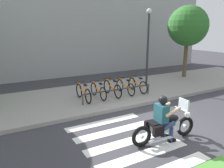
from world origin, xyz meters
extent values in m
plane|color=#38383D|center=(0.00, 0.00, 0.00)|extent=(48.00, 48.00, 0.00)
cube|color=gray|center=(0.00, 4.48, 0.07)|extent=(24.00, 4.40, 0.15)
cube|color=white|center=(-1.42, -0.80, 0.00)|extent=(2.80, 0.40, 0.01)
cube|color=white|center=(-1.42, 0.00, 0.00)|extent=(2.80, 0.40, 0.01)
cube|color=white|center=(-1.42, 0.80, 0.00)|extent=(2.80, 0.40, 0.01)
cube|color=white|center=(-1.42, 1.60, 0.00)|extent=(2.80, 0.40, 0.01)
torus|color=black|center=(0.35, -0.53, 0.31)|extent=(0.64, 0.16, 0.63)
cylinder|color=silver|center=(0.35, -0.53, 0.31)|extent=(0.12, 0.11, 0.11)
torus|color=black|center=(-1.24, -0.42, 0.31)|extent=(0.64, 0.16, 0.63)
cylinder|color=silver|center=(-1.24, -0.42, 0.31)|extent=(0.12, 0.11, 0.11)
cube|color=silver|center=(-0.44, -0.47, 0.45)|extent=(0.89, 0.34, 0.28)
ellipsoid|color=black|center=(-0.23, -0.49, 0.67)|extent=(0.54, 0.32, 0.22)
cube|color=black|center=(-0.66, -0.46, 0.60)|extent=(0.58, 0.32, 0.10)
cube|color=black|center=(-0.82, -0.23, 0.49)|extent=(0.33, 0.14, 0.28)
cube|color=black|center=(-0.85, -0.67, 0.49)|extent=(0.33, 0.14, 0.28)
cylinder|color=silver|center=(0.19, -0.52, 0.88)|extent=(0.07, 0.62, 0.03)
sphere|color=white|center=(0.40, -0.53, 0.68)|extent=(0.18, 0.18, 0.18)
cube|color=silver|center=(0.22, -0.52, 1.06)|extent=(0.07, 0.40, 0.32)
cylinder|color=silver|center=(-0.72, -0.63, 0.19)|extent=(0.79, 0.14, 0.08)
cube|color=#1E4C59|center=(-0.59, -0.46, 0.90)|extent=(0.29, 0.42, 0.52)
sphere|color=black|center=(-0.56, -0.47, 1.30)|extent=(0.26, 0.26, 0.26)
cylinder|color=tan|center=(-0.35, -0.26, 0.98)|extent=(0.52, 0.13, 0.26)
cylinder|color=tan|center=(-0.38, -0.70, 0.98)|extent=(0.52, 0.13, 0.26)
cylinder|color=navy|center=(-0.43, -0.31, 0.54)|extent=(0.45, 0.17, 0.24)
cylinder|color=navy|center=(-0.31, -0.32, 0.23)|extent=(0.11, 0.11, 0.46)
cube|color=black|center=(-0.27, -0.33, 0.04)|extent=(0.25, 0.12, 0.08)
cylinder|color=navy|center=(-0.46, -0.63, 0.54)|extent=(0.45, 0.17, 0.24)
cylinder|color=navy|center=(-0.34, -0.64, 0.23)|extent=(0.11, 0.11, 0.46)
cube|color=black|center=(-0.30, -0.64, 0.04)|extent=(0.25, 0.12, 0.08)
torus|color=black|center=(-1.29, 4.34, 0.48)|extent=(0.06, 0.65, 0.65)
torus|color=black|center=(-1.28, 3.32, 0.48)|extent=(0.06, 0.65, 0.65)
cylinder|color=orange|center=(-1.28, 3.83, 0.55)|extent=(0.07, 0.91, 0.25)
cylinder|color=orange|center=(-1.28, 3.58, 0.72)|extent=(0.04, 0.04, 0.40)
cube|color=black|center=(-1.28, 3.58, 0.92)|extent=(0.10, 0.20, 0.06)
cylinder|color=black|center=(-1.29, 4.24, 0.92)|extent=(0.48, 0.04, 0.03)
cube|color=orange|center=(-1.29, 4.34, 0.84)|extent=(0.08, 0.28, 0.04)
torus|color=black|center=(-0.56, 4.32, 0.47)|extent=(0.06, 0.63, 0.63)
torus|color=black|center=(-0.54, 3.35, 0.47)|extent=(0.06, 0.63, 0.63)
cylinder|color=orange|center=(-0.55, 3.83, 0.53)|extent=(0.07, 0.87, 0.24)
cylinder|color=orange|center=(-0.55, 3.59, 0.69)|extent=(0.04, 0.04, 0.38)
cube|color=black|center=(-0.55, 3.59, 0.89)|extent=(0.10, 0.20, 0.06)
cylinder|color=black|center=(-0.56, 4.22, 0.89)|extent=(0.48, 0.04, 0.03)
cube|color=orange|center=(-0.56, 4.32, 0.81)|extent=(0.08, 0.28, 0.04)
torus|color=black|center=(0.18, 4.34, 0.49)|extent=(0.06, 0.66, 0.66)
torus|color=black|center=(0.19, 3.32, 0.49)|extent=(0.06, 0.66, 0.66)
cylinder|color=orange|center=(0.19, 3.83, 0.55)|extent=(0.07, 0.91, 0.25)
cylinder|color=orange|center=(0.19, 3.58, 0.72)|extent=(0.04, 0.04, 0.40)
cube|color=black|center=(0.19, 3.58, 0.92)|extent=(0.10, 0.20, 0.06)
cylinder|color=black|center=(0.18, 4.24, 0.92)|extent=(0.48, 0.04, 0.03)
cube|color=orange|center=(0.18, 4.34, 0.84)|extent=(0.08, 0.28, 0.04)
torus|color=black|center=(0.91, 4.33, 0.46)|extent=(0.06, 0.62, 0.62)
torus|color=black|center=(0.93, 3.33, 0.46)|extent=(0.06, 0.62, 0.62)
cylinder|color=orange|center=(0.92, 3.83, 0.53)|extent=(0.07, 0.89, 0.25)
cylinder|color=orange|center=(0.92, 3.58, 0.68)|extent=(0.04, 0.04, 0.38)
cube|color=black|center=(0.92, 3.58, 0.87)|extent=(0.10, 0.20, 0.06)
cylinder|color=black|center=(0.91, 4.23, 0.87)|extent=(0.48, 0.04, 0.03)
cube|color=orange|center=(0.91, 4.33, 0.80)|extent=(0.08, 0.28, 0.04)
torus|color=black|center=(1.65, 4.31, 0.47)|extent=(0.06, 0.63, 0.63)
torus|color=black|center=(1.66, 3.35, 0.47)|extent=(0.06, 0.63, 0.63)
cylinder|color=orange|center=(1.65, 3.83, 0.54)|extent=(0.07, 0.85, 0.24)
cylinder|color=orange|center=(1.66, 3.59, 0.70)|extent=(0.04, 0.04, 0.39)
cube|color=black|center=(1.66, 3.59, 0.89)|extent=(0.10, 0.20, 0.06)
cylinder|color=black|center=(1.65, 4.21, 0.89)|extent=(0.48, 0.04, 0.03)
cube|color=orange|center=(1.65, 4.31, 0.81)|extent=(0.08, 0.28, 0.04)
cylinder|color=#333338|center=(0.19, 3.28, 0.60)|extent=(3.54, 0.07, 0.07)
cylinder|color=#333338|center=(-1.53, 3.28, 0.38)|extent=(0.06, 0.06, 0.45)
cylinder|color=#333338|center=(1.90, 3.28, 0.38)|extent=(0.06, 0.06, 0.45)
cylinder|color=#2D2D33|center=(3.04, 4.88, 2.03)|extent=(0.12, 0.12, 4.06)
sphere|color=white|center=(3.04, 4.88, 4.18)|extent=(0.28, 0.28, 0.28)
cylinder|color=brown|center=(6.50, 5.28, 1.28)|extent=(0.25, 0.25, 2.55)
sphere|color=#2D6B28|center=(6.50, 5.28, 3.44)|extent=(2.53, 2.53, 2.53)
cube|color=#9F9F9F|center=(0.00, 10.18, 3.19)|extent=(24.00, 1.20, 6.38)
camera|label=1|loc=(-4.72, -4.94, 3.27)|focal=35.24mm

